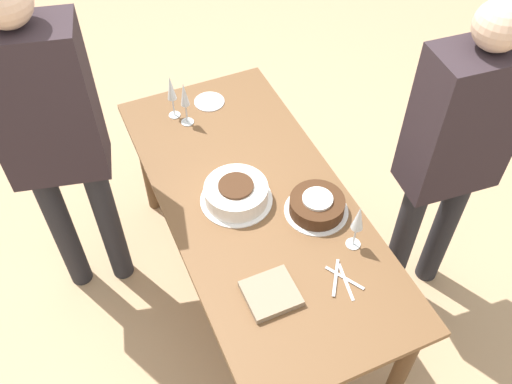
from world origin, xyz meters
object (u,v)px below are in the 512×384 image
Objects in this scene: cake_front_chocolate at (317,205)px; wine_glass_near at (184,97)px; person_watching at (51,132)px; wine_glass_far at (171,90)px; wine_glass_extra at (358,220)px; person_cutting at (455,146)px; cake_center_white at (236,193)px.

wine_glass_near is at bearing 22.65° from cake_front_chocolate.
wine_glass_near is at bearing 28.21° from person_watching.
wine_glass_far reaches higher than wine_glass_extra.
wine_glass_far is at bearing 21.53° from wine_glass_extra.
person_cutting reaches higher than wine_glass_far.
cake_front_chocolate is (-0.19, -0.29, -0.01)m from cake_center_white.
wine_glass_extra is (-0.97, -0.37, 0.00)m from wine_glass_near.
person_watching is (0.69, 1.49, 0.05)m from person_cutting.
wine_glass_near is (0.75, 0.31, 0.12)m from cake_front_chocolate.
wine_glass_extra reaches higher than cake_front_chocolate.
person_watching reaches higher than wine_glass_near.
cake_front_chocolate is at bearing 14.52° from wine_glass_extra.
person_cutting is at bearing -134.12° from wine_glass_near.
wine_glass_far is 1.01× the size of wine_glass_extra.
person_cutting is at bearing -99.98° from cake_front_chocolate.
cake_center_white is 0.54m from wine_glass_extra.
person_watching is at bearing -19.58° from person_cutting.
wine_glass_extra is at bearing -26.22° from person_watching.
person_watching reaches higher than wine_glass_far.
cake_front_chocolate is 1.17× the size of wine_glass_extra.
cake_front_chocolate is at bearing -19.40° from person_watching.
person_watching is at bearing 105.07° from wine_glass_near.
cake_center_white is at bearing -13.80° from person_cutting.
person_cutting is (0.11, -0.51, 0.09)m from wine_glass_extra.
person_cutting is at bearing -109.05° from cake_center_white.
wine_glass_far is (0.83, 0.35, 0.12)m from cake_front_chocolate.
wine_glass_far is 1.31m from person_cutting.
wine_glass_extra is 1.27m from person_watching.
person_cutting is (-0.85, -0.88, 0.09)m from wine_glass_near.
wine_glass_near is 1.02× the size of wine_glass_extra.
cake_front_chocolate is at bearing -156.75° from wine_glass_far.
wine_glass_far is at bearing -39.97° from person_cutting.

